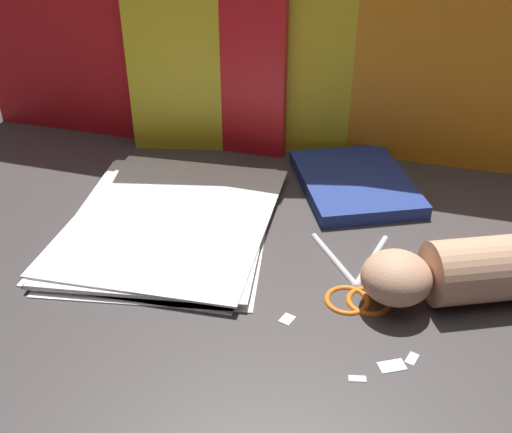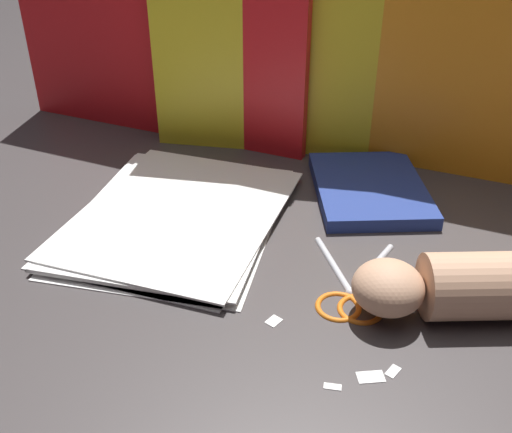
{
  "view_description": "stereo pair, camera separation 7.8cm",
  "coord_description": "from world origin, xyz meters",
  "px_view_note": "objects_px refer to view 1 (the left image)",
  "views": [
    {
      "loc": [
        0.16,
        -0.64,
        0.47
      ],
      "look_at": [
        0.03,
        0.01,
        0.06
      ],
      "focal_mm": 42.0,
      "sensor_mm": 36.0,
      "label": 1
    },
    {
      "loc": [
        0.24,
        -0.62,
        0.47
      ],
      "look_at": [
        0.03,
        0.01,
        0.06
      ],
      "focal_mm": 42.0,
      "sensor_mm": 36.0,
      "label": 2
    }
  ],
  "objects_px": {
    "book_closed": "(355,183)",
    "scissors": "(356,285)",
    "paper_stack": "(169,221)",
    "hand_forearm": "(504,267)"
  },
  "relations": [
    {
      "from": "paper_stack",
      "to": "hand_forearm",
      "type": "xyz_separation_m",
      "value": [
        0.45,
        -0.07,
        0.03
      ]
    },
    {
      "from": "book_closed",
      "to": "scissors",
      "type": "relative_size",
      "value": 1.45
    },
    {
      "from": "paper_stack",
      "to": "hand_forearm",
      "type": "bearing_deg",
      "value": -8.45
    },
    {
      "from": "scissors",
      "to": "book_closed",
      "type": "bearing_deg",
      "value": 94.19
    },
    {
      "from": "paper_stack",
      "to": "hand_forearm",
      "type": "distance_m",
      "value": 0.45
    },
    {
      "from": "book_closed",
      "to": "hand_forearm",
      "type": "bearing_deg",
      "value": -50.73
    },
    {
      "from": "paper_stack",
      "to": "scissors",
      "type": "bearing_deg",
      "value": -18.12
    },
    {
      "from": "book_closed",
      "to": "scissors",
      "type": "height_order",
      "value": "book_closed"
    },
    {
      "from": "paper_stack",
      "to": "book_closed",
      "type": "bearing_deg",
      "value": 33.13
    },
    {
      "from": "book_closed",
      "to": "scissors",
      "type": "xyz_separation_m",
      "value": [
        0.02,
        -0.26,
        -0.01
      ]
    }
  ]
}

